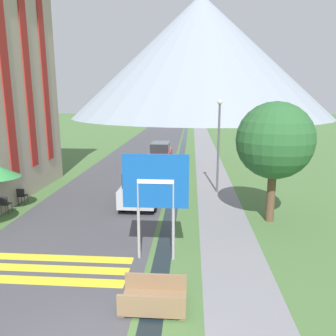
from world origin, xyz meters
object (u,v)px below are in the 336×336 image
cafe_chair_far_left (22,195)px  tree_by_path (275,141)px  cafe_chair_far_right (12,194)px  parked_car_far (160,154)px  footbridge (154,299)px  road_sign (156,190)px  cafe_chair_middle (5,203)px  parked_car_near (141,187)px  streetlamp (219,138)px

cafe_chair_far_left → tree_by_path: 12.53m
cafe_chair_far_right → tree_by_path: bearing=-15.0°
parked_car_far → footbridge: bearing=-85.1°
road_sign → cafe_chair_middle: 8.68m
parked_car_near → cafe_chair_far_right: size_ratio=4.52×
cafe_chair_middle → parked_car_far: bearing=88.8°
parked_car_far → cafe_chair_far_left: parked_car_far is taller
parked_car_near → cafe_chair_far_left: bearing=-175.1°
footbridge → parked_car_near: size_ratio=0.44×
parked_car_near → cafe_chair_far_right: 6.61m
road_sign → footbridge: road_sign is taller
cafe_chair_far_left → cafe_chair_middle: 1.35m
road_sign → parked_car_near: bearing=103.6°
footbridge → streetlamp: (2.44, 10.79, 2.88)m
cafe_chair_far_right → cafe_chair_middle: 1.48m
cafe_chair_far_left → cafe_chair_far_right: (-0.53, 0.07, 0.00)m
footbridge → cafe_chair_far_right: cafe_chair_far_right is taller
parked_car_near → cafe_chair_middle: parked_car_near is taller
footbridge → cafe_chair_middle: size_ratio=2.00×
cafe_chair_far_right → cafe_chair_middle: (0.43, -1.41, 0.00)m
footbridge → cafe_chair_far_right: size_ratio=2.00×
road_sign → footbridge: (0.22, -2.62, -2.19)m
road_sign → cafe_chair_far_right: road_sign is taller
road_sign → parked_car_far: size_ratio=0.89×
cafe_chair_far_left → parked_car_far: bearing=46.8°
cafe_chair_middle → tree_by_path: bearing=26.4°
parked_car_near → tree_by_path: tree_by_path is taller
parked_car_far → cafe_chair_middle: (-6.20, -11.82, -0.39)m
parked_car_near → cafe_chair_far_right: bearing=-176.1°
cafe_chair_middle → cafe_chair_far_right: bearing=133.3°
cafe_chair_far_left → cafe_chair_far_right: 0.54m
streetlamp → road_sign: bearing=-108.0°
cafe_chair_far_left → cafe_chair_middle: bearing=-107.5°
parked_car_near → parked_car_far: bearing=89.7°
parked_car_near → tree_by_path: (6.03, -1.88, 2.66)m
footbridge → parked_car_far: bearing=94.9°
parked_car_far → cafe_chair_middle: 13.36m
road_sign → parked_car_near: size_ratio=0.94×
footbridge → road_sign: bearing=94.8°
parked_car_far → cafe_chair_far_right: parked_car_far is taller
parked_car_far → streetlamp: 8.78m
parked_car_near → streetlamp: (4.04, 2.46, 2.20)m
cafe_chair_far_left → streetlamp: 10.83m
cafe_chair_middle → tree_by_path: size_ratio=0.16×
parked_car_far → cafe_chair_far_right: (-6.63, -10.41, -0.39)m
streetlamp → cafe_chair_middle: bearing=-157.0°
cafe_chair_far_left → cafe_chair_far_right: bearing=159.7°
footbridge → tree_by_path: bearing=55.5°
road_sign → footbridge: bearing=-85.2°
road_sign → cafe_chair_far_left: 9.26m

